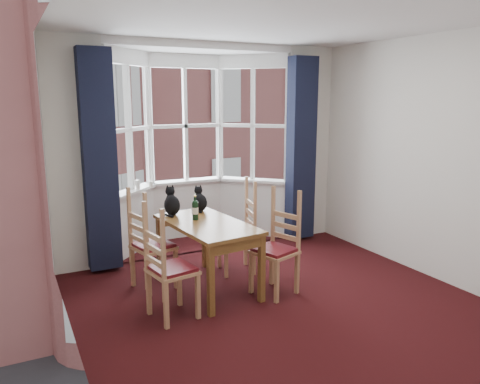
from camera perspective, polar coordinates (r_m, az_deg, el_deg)
floor at (r=4.77m, az=6.84°, el=-14.70°), size 4.50×4.50×0.00m
ceiling at (r=4.33m, az=7.79°, el=20.73°), size 4.50×4.50×0.00m
wall_left at (r=3.63m, az=-19.91°, el=-0.32°), size 0.00×4.50×4.50m
wall_right at (r=5.69m, az=24.25°, el=3.46°), size 0.00×4.50×4.50m
wall_back_pier_left at (r=5.88m, az=-19.31°, el=4.06°), size 0.70×0.12×2.80m
wall_back_pier_right at (r=7.10m, az=8.19°, el=5.79°), size 0.70×0.12×2.80m
bay_window at (r=6.77m, az=-5.91°, el=5.57°), size 2.76×0.94×2.80m
curtain_left at (r=5.74m, az=-16.76°, el=3.55°), size 0.38×0.22×2.60m
curtain_right at (r=6.83m, az=7.45°, el=5.16°), size 0.38×0.22×2.60m
dining_table at (r=5.13m, az=-4.04°, el=-4.84°), size 0.84×1.38×0.76m
chair_left_near at (r=4.53m, az=-9.28°, el=-9.67°), size 0.47×0.48×0.92m
chair_left_far at (r=5.25m, az=-11.39°, el=-6.76°), size 0.49×0.50×0.92m
chair_right_near at (r=5.13m, az=4.89°, el=-7.01°), size 0.51×0.53×0.92m
chair_right_far at (r=5.70m, az=0.43°, el=-5.06°), size 0.48×0.49×0.92m
cat_left at (r=5.46m, az=-8.32°, el=-1.38°), size 0.20×0.27×0.35m
cat_right at (r=5.61m, az=-4.92°, el=-1.08°), size 0.18×0.24×0.31m
wine_bottle at (r=5.20m, az=-5.48°, el=-2.08°), size 0.07×0.07×0.28m
candle_tall at (r=6.44m, az=-12.36°, el=0.86°), size 0.06×0.06×0.13m
candle_short at (r=6.52m, az=-10.81°, el=0.90°), size 0.06×0.06×0.09m
street at (r=36.77m, az=-22.40°, el=-2.01°), size 80.00×80.00×0.00m
tenement_building at (r=17.72m, az=-19.29°, el=9.34°), size 18.40×7.80×15.20m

